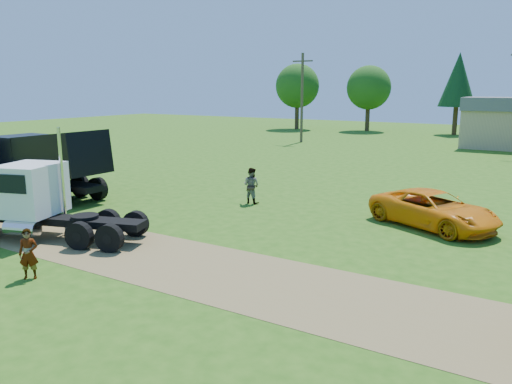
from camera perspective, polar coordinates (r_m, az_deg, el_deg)
The scene contains 8 objects.
ground at distance 15.90m, azimuth -5.89°, elevation -8.74°, with size 140.00×140.00×0.00m, color #275512.
dirt_track at distance 15.90m, azimuth -5.89°, elevation -8.72°, with size 120.00×4.20×0.01m, color olive.
white_semi_tractor at distance 20.50m, azimuth -24.12°, elevation -0.91°, with size 6.99×4.07×4.14m.
black_dump_truck at distance 27.65m, azimuth -23.08°, elevation 3.44°, with size 8.35×2.71×3.60m.
orange_pickup at distance 21.47m, azimuth 19.64°, elevation -1.88°, with size 2.44×5.29×1.47m, color orange.
spectator_a at distance 16.26m, azimuth -24.56°, elevation -6.46°, with size 0.56×0.37×1.53m, color #999999.
spectator_b at distance 24.36m, azimuth -0.54°, elevation 0.74°, with size 0.86×0.67×1.76m, color #999999.
tan_shed at distance 52.13m, azimuth 26.01°, elevation 7.20°, with size 6.20×5.40×4.70m.
Camera 1 is at (9.10, -11.79, 5.57)m, focal length 35.00 mm.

